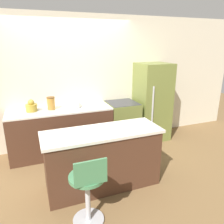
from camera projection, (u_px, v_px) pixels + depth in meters
ground_plane at (81, 157)px, 4.12m from camera, size 14.00×14.00×0.00m
wall_back at (70, 83)px, 4.33m from camera, size 8.00×0.06×2.60m
back_counter at (62, 131)px, 4.19m from camera, size 1.90×0.63×0.89m
kitchen_island at (103, 159)px, 3.18m from camera, size 1.69×0.61×0.88m
oven_range at (122, 123)px, 4.62m from camera, size 0.62×0.64×0.89m
refrigerator at (152, 102)px, 4.75m from camera, size 0.67×0.65×1.66m
stool_chair at (88, 190)px, 2.48m from camera, size 0.42×0.42×0.91m
kettle at (31, 107)px, 3.89m from camera, size 0.20×0.20×0.22m
mixing_bowl at (75, 104)px, 4.17m from camera, size 0.21×0.21×0.10m
canister_jar at (51, 103)px, 3.99m from camera, size 0.14×0.14×0.23m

